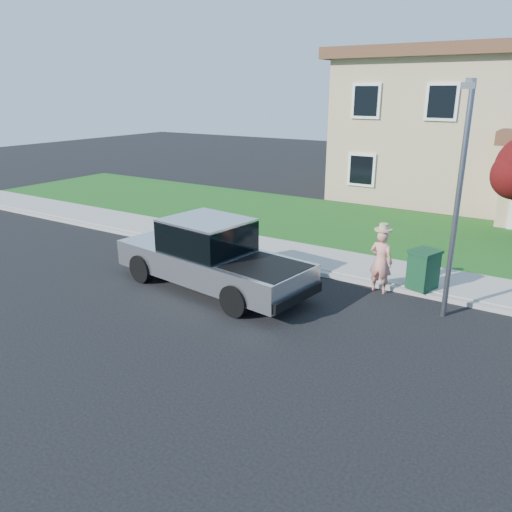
{
  "coord_description": "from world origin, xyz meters",
  "views": [
    {
      "loc": [
        5.98,
        -9.38,
        5.02
      ],
      "look_at": [
        -0.2,
        0.33,
        1.2
      ],
      "focal_mm": 35.0,
      "sensor_mm": 36.0,
      "label": 1
    }
  ],
  "objects": [
    {
      "name": "lawn",
      "position": [
        1.0,
        8.5,
        0.05
      ],
      "size": [
        40.0,
        7.0,
        0.1
      ],
      "primitive_type": "cube",
      "color": "#134514",
      "rests_on": "ground"
    },
    {
      "name": "ground",
      "position": [
        0.0,
        0.0,
        0.0
      ],
      "size": [
        80.0,
        80.0,
        0.0
      ],
      "primitive_type": "plane",
      "color": "black",
      "rests_on": "ground"
    },
    {
      "name": "curb",
      "position": [
        1.0,
        2.9,
        0.06
      ],
      "size": [
        40.0,
        0.2,
        0.12
      ],
      "primitive_type": "cube",
      "color": "gray",
      "rests_on": "ground"
    },
    {
      "name": "street_lamp",
      "position": [
        3.96,
        1.94,
        3.0
      ],
      "size": [
        0.26,
        0.68,
        5.26
      ],
      "rotation": [
        0.0,
        0.0,
        0.03
      ],
      "color": "slate",
      "rests_on": "ground"
    },
    {
      "name": "house",
      "position": [
        1.31,
        16.38,
        3.17
      ],
      "size": [
        14.0,
        11.3,
        6.85
      ],
      "color": "tan",
      "rests_on": "ground"
    },
    {
      "name": "sidewalk",
      "position": [
        1.0,
        4.0,
        0.07
      ],
      "size": [
        40.0,
        2.0,
        0.15
      ],
      "primitive_type": "cube",
      "color": "gray",
      "rests_on": "ground"
    },
    {
      "name": "woman",
      "position": [
        2.18,
        2.6,
        0.87
      ],
      "size": [
        0.65,
        0.46,
        1.85
      ],
      "rotation": [
        0.0,
        0.0,
        3.04
      ],
      "color": "tan",
      "rests_on": "ground"
    },
    {
      "name": "trash_bin",
      "position": [
        3.14,
        3.1,
        0.67
      ],
      "size": [
        0.83,
        0.89,
        1.02
      ],
      "rotation": [
        0.0,
        0.0,
        -0.34
      ],
      "color": "#0E361E",
      "rests_on": "sidewalk"
    },
    {
      "name": "pickup_truck",
      "position": [
        -1.71,
        0.47,
        0.87
      ],
      "size": [
        5.9,
        2.63,
        1.87
      ],
      "rotation": [
        0.0,
        0.0,
        -0.13
      ],
      "color": "black",
      "rests_on": "ground"
    }
  ]
}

